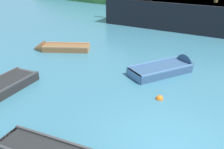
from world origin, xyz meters
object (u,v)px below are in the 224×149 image
Objects in this scene: rowboat_far at (58,49)px; rowboat_portside at (170,69)px; buoy_orange at (159,99)px; sailing_ship at (182,16)px.

rowboat_portside is (7.03, 0.09, 0.02)m from rowboat_far.
rowboat_portside is at bearing 155.97° from rowboat_far.
rowboat_portside is at bearing 98.11° from buoy_orange.
rowboat_portside reaches higher than buoy_orange.
sailing_ship is 9.85m from rowboat_portside.
sailing_ship is at bearing 44.96° from rowboat_portside.
rowboat_far is 0.93× the size of rowboat_portside.
buoy_orange is at bearing 134.44° from rowboat_far.
sailing_ship is 4.32× the size of rowboat_far.
rowboat_far is at bearing 124.82° from rowboat_portside.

